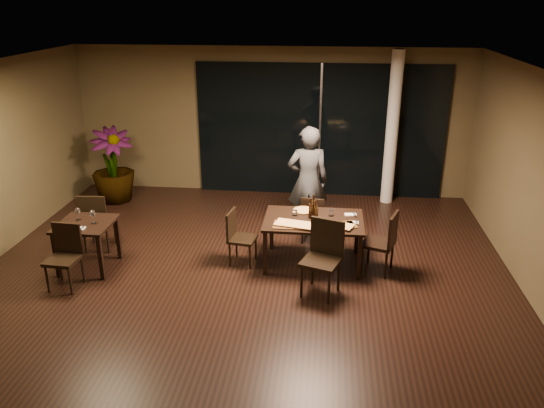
# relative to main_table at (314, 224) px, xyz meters

# --- Properties ---
(ground) EXTENTS (8.00, 8.00, 0.00)m
(ground) POSITION_rel_main_table_xyz_m (-1.00, -0.80, -0.68)
(ground) COLOR black
(ground) RESTS_ON ground
(wall_back) EXTENTS (8.00, 0.10, 3.00)m
(wall_back) POSITION_rel_main_table_xyz_m (-1.00, 3.25, 0.82)
(wall_back) COLOR #4D4229
(wall_back) RESTS_ON ground
(wall_front) EXTENTS (8.00, 0.10, 3.00)m
(wall_front) POSITION_rel_main_table_xyz_m (-1.00, -4.85, 0.82)
(wall_front) COLOR #4D4229
(wall_front) RESTS_ON ground
(ceiling) EXTENTS (8.00, 8.00, 0.04)m
(ceiling) POSITION_rel_main_table_xyz_m (-1.00, -0.80, 2.34)
(ceiling) COLOR silver
(ceiling) RESTS_ON wall_back
(window_panel) EXTENTS (5.00, 0.06, 2.70)m
(window_panel) POSITION_rel_main_table_xyz_m (0.00, 3.16, 0.67)
(window_panel) COLOR black
(window_panel) RESTS_ON ground
(column) EXTENTS (0.24, 0.24, 3.00)m
(column) POSITION_rel_main_table_xyz_m (1.40, 2.85, 0.82)
(column) COLOR silver
(column) RESTS_ON ground
(main_table) EXTENTS (1.50, 1.00, 0.75)m
(main_table) POSITION_rel_main_table_xyz_m (0.00, 0.00, 0.00)
(main_table) COLOR black
(main_table) RESTS_ON ground
(side_table) EXTENTS (0.80, 0.80, 0.75)m
(side_table) POSITION_rel_main_table_xyz_m (-3.40, -0.50, -0.05)
(side_table) COLOR black
(side_table) RESTS_ON ground
(chair_main_far) EXTENTS (0.44, 0.44, 0.84)m
(chair_main_far) POSITION_rel_main_table_xyz_m (-0.03, 0.74, -0.21)
(chair_main_far) COLOR black
(chair_main_far) RESTS_ON ground
(chair_main_near) EXTENTS (0.63, 0.63, 1.06)m
(chair_main_near) POSITION_rel_main_table_xyz_m (0.17, -0.81, -0.09)
(chair_main_near) COLOR black
(chair_main_near) RESTS_ON ground
(chair_main_left) EXTENTS (0.45, 0.45, 0.85)m
(chair_main_left) POSITION_rel_main_table_xyz_m (-1.16, -0.08, -0.20)
(chair_main_left) COLOR black
(chair_main_left) RESTS_ON ground
(chair_main_right) EXTENTS (0.57, 0.57, 0.96)m
(chair_main_right) POSITION_rel_main_table_xyz_m (1.06, -0.16, -0.14)
(chair_main_right) COLOR black
(chair_main_right) RESTS_ON ground
(chair_side_far) EXTENTS (0.49, 0.49, 0.99)m
(chair_side_far) POSITION_rel_main_table_xyz_m (-3.51, 0.09, -0.12)
(chair_side_far) COLOR black
(chair_side_far) RESTS_ON ground
(chair_side_near) EXTENTS (0.45, 0.45, 0.92)m
(chair_side_near) POSITION_rel_main_table_xyz_m (-3.49, -1.03, -0.16)
(chair_side_near) COLOR black
(chair_side_near) RESTS_ON ground
(diner) EXTENTS (0.71, 0.52, 1.91)m
(diner) POSITION_rel_main_table_xyz_m (-0.15, 1.17, 0.28)
(diner) COLOR #2F3235
(diner) RESTS_ON ground
(potted_plant) EXTENTS (1.14, 1.14, 1.49)m
(potted_plant) POSITION_rel_main_table_xyz_m (-4.09, 2.30, 0.07)
(potted_plant) COLOR #234D19
(potted_plant) RESTS_ON ground
(pizza_board_left) EXTENTS (0.62, 0.31, 0.01)m
(pizza_board_left) POSITION_rel_main_table_xyz_m (-0.28, -0.28, 0.08)
(pizza_board_left) COLOR #4C3018
(pizza_board_left) RESTS_ON main_table
(pizza_board_right) EXTENTS (0.62, 0.46, 0.01)m
(pizza_board_right) POSITION_rel_main_table_xyz_m (0.35, -0.23, 0.08)
(pizza_board_right) COLOR #4A3117
(pizza_board_right) RESTS_ON main_table
(oblong_pizza_left) EXTENTS (0.58, 0.36, 0.02)m
(oblong_pizza_left) POSITION_rel_main_table_xyz_m (-0.28, -0.28, 0.10)
(oblong_pizza_left) COLOR maroon
(oblong_pizza_left) RESTS_ON pizza_board_left
(oblong_pizza_right) EXTENTS (0.50, 0.38, 0.02)m
(oblong_pizza_right) POSITION_rel_main_table_xyz_m (0.35, -0.23, 0.10)
(oblong_pizza_right) COLOR maroon
(oblong_pizza_right) RESTS_ON pizza_board_right
(round_pizza) EXTENTS (0.31, 0.31, 0.01)m
(round_pizza) POSITION_rel_main_table_xyz_m (-0.17, 0.32, 0.08)
(round_pizza) COLOR #A93512
(round_pizza) RESTS_ON main_table
(bottle_a) EXTENTS (0.07, 0.07, 0.32)m
(bottle_a) POSITION_rel_main_table_xyz_m (-0.05, 0.05, 0.23)
(bottle_a) COLOR black
(bottle_a) RESTS_ON main_table
(bottle_b) EXTENTS (0.05, 0.05, 0.25)m
(bottle_b) POSITION_rel_main_table_xyz_m (0.04, 0.00, 0.20)
(bottle_b) COLOR black
(bottle_b) RESTS_ON main_table
(bottle_c) EXTENTS (0.08, 0.08, 0.34)m
(bottle_c) POSITION_rel_main_table_xyz_m (-0.02, 0.14, 0.25)
(bottle_c) COLOR black
(bottle_c) RESTS_ON main_table
(tumbler_left) EXTENTS (0.07, 0.07, 0.09)m
(tumbler_left) POSITION_rel_main_table_xyz_m (-0.29, 0.12, 0.12)
(tumbler_left) COLOR white
(tumbler_left) RESTS_ON main_table
(tumbler_right) EXTENTS (0.08, 0.08, 0.09)m
(tumbler_right) POSITION_rel_main_table_xyz_m (0.26, 0.16, 0.12)
(tumbler_right) COLOR white
(tumbler_right) RESTS_ON main_table
(napkin_near) EXTENTS (0.18, 0.10, 0.01)m
(napkin_near) POSITION_rel_main_table_xyz_m (0.58, -0.08, 0.08)
(napkin_near) COLOR white
(napkin_near) RESTS_ON main_table
(napkin_far) EXTENTS (0.19, 0.13, 0.01)m
(napkin_far) POSITION_rel_main_table_xyz_m (0.56, 0.23, 0.08)
(napkin_far) COLOR silver
(napkin_far) RESTS_ON main_table
(wine_glass_a) EXTENTS (0.08, 0.08, 0.18)m
(wine_glass_a) POSITION_rel_main_table_xyz_m (-3.54, -0.40, 0.16)
(wine_glass_a) COLOR white
(wine_glass_a) RESTS_ON side_table
(wine_glass_b) EXTENTS (0.09, 0.09, 0.20)m
(wine_glass_b) POSITION_rel_main_table_xyz_m (-3.26, -0.50, 0.17)
(wine_glass_b) COLOR white
(wine_glass_b) RESTS_ON side_table
(side_napkin) EXTENTS (0.18, 0.12, 0.01)m
(side_napkin) POSITION_rel_main_table_xyz_m (-3.40, -0.72, 0.08)
(side_napkin) COLOR white
(side_napkin) RESTS_ON side_table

